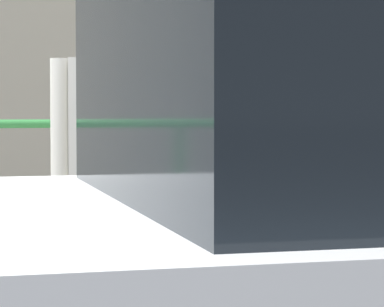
{
  "coord_description": "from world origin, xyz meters",
  "views": [
    {
      "loc": [
        -0.92,
        -3.57,
        1.33
      ],
      "look_at": [
        0.18,
        0.6,
        1.13
      ],
      "focal_mm": 84.72,
      "sensor_mm": 36.0,
      "label": 1
    }
  ],
  "objects": [
    {
      "name": "parking_meter",
      "position": [
        0.4,
        0.51,
        1.23
      ],
      "size": [
        0.16,
        0.17,
        1.55
      ],
      "rotation": [
        0.0,
        0.0,
        3.21
      ],
      "color": "slate",
      "rests_on": "sidewalk_curb"
    },
    {
      "name": "backdrop_wall",
      "position": [
        0.0,
        6.12,
        1.9
      ],
      "size": [
        32.0,
        0.5,
        3.8
      ],
      "primitive_type": "cube",
      "color": "#ADA38E",
      "rests_on": "ground"
    },
    {
      "name": "pedestrian_at_meter",
      "position": [
        -0.18,
        0.69,
        1.09
      ],
      "size": [
        0.67,
        0.52,
        1.66
      ],
      "rotation": [
        0.0,
        0.0,
        -0.18
      ],
      "color": "#1E233F",
      "rests_on": "sidewalk_curb"
    },
    {
      "name": "background_railing",
      "position": [
        -0.0,
        2.79,
        0.94
      ],
      "size": [
        24.06,
        0.06,
        1.13
      ],
      "color": "#2D7A38",
      "rests_on": "sidewalk_curb"
    }
  ]
}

